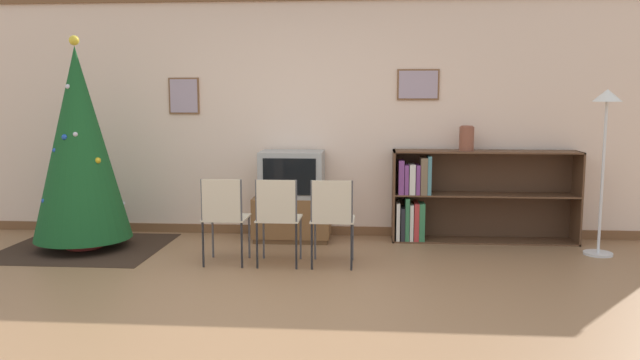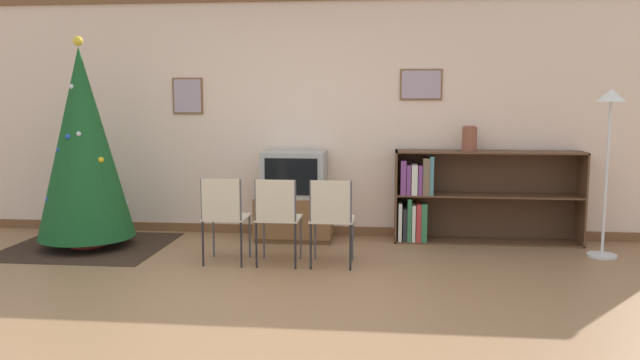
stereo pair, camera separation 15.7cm
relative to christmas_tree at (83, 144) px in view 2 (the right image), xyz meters
The scene contains 12 objects.
ground_plane 2.96m from the christmas_tree, 36.48° to the right, with size 24.00×24.00×0.00m, color #936B47.
wall_back 2.40m from the christmas_tree, 21.74° to the left, with size 8.78×0.11×2.70m.
area_rug 1.08m from the christmas_tree, 98.03° to the left, with size 1.61×1.45×0.01m.
christmas_tree is the anchor object (origin of this frame).
tv_console 2.34m from the christmas_tree, 14.93° to the left, with size 0.83×0.50×0.48m.
television 2.21m from the christmas_tree, 14.87° to the left, with size 0.68×0.49×0.50m.
folding_chair_left 1.80m from the christmas_tree, 18.30° to the right, with size 0.40×0.40×0.82m.
folding_chair_center 2.26m from the christmas_tree, 14.15° to the right, with size 0.40×0.40×0.82m.
folding_chair_right 2.73m from the christmas_tree, 11.51° to the right, with size 0.40×0.40×0.82m.
bookshelf 3.96m from the christmas_tree, ahead, with size 1.97×0.36×0.99m.
vase 4.03m from the christmas_tree, ahead, with size 0.16×0.16×0.27m.
standing_lamp 5.23m from the christmas_tree, ahead, with size 0.28×0.28×1.63m.
Camera 2 is at (0.88, -4.46, 1.55)m, focal length 35.00 mm.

